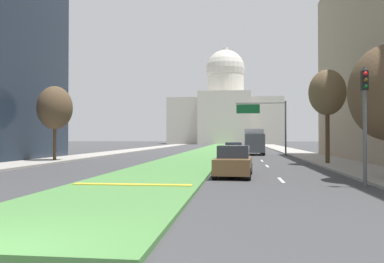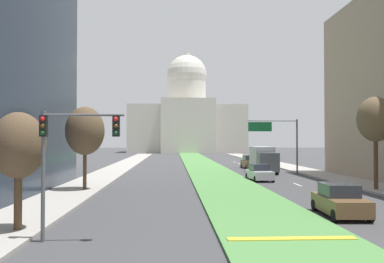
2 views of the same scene
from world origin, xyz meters
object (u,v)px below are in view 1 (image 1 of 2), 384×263
traffic_light_near_right (365,110)px  capitol_building (225,110)px  street_tree_right_mid (327,93)px  sedan_midblock (233,151)px  box_truck_delivery (254,141)px  sedan_lead_stopped (234,162)px  street_tree_left_mid (55,108)px  overhead_guide_sign (266,116)px  sedan_distant (251,146)px

traffic_light_near_right → capitol_building: bearing=94.9°
street_tree_right_mid → sedan_midblock: bearing=131.2°
sedan_midblock → box_truck_delivery: box_truck_delivery is taller
traffic_light_near_right → sedan_midblock: (-5.93, 22.61, -2.54)m
capitol_building → sedan_midblock: capitol_building is taller
traffic_light_near_right → sedan_lead_stopped: 7.36m
sedan_lead_stopped → street_tree_left_mid: bearing=144.7°
capitol_building → traffic_light_near_right: bearing=-85.1°
overhead_guide_sign → sedan_lead_stopped: size_ratio=1.50×
sedan_lead_stopped → box_truck_delivery: size_ratio=0.68×
traffic_light_near_right → street_tree_left_mid: size_ratio=0.78×
street_tree_left_mid → sedan_lead_stopped: street_tree_left_mid is taller
traffic_light_near_right → street_tree_right_mid: (1.53, 14.07, 2.32)m
sedan_midblock → street_tree_right_mid: bearing=-48.8°
overhead_guide_sign → street_tree_left_mid: size_ratio=0.97×
sedan_midblock → street_tree_left_mid: bearing=-154.5°
street_tree_left_mid → sedan_lead_stopped: size_ratio=1.54×
traffic_light_near_right → sedan_lead_stopped: size_ratio=1.20×
street_tree_left_mid → sedan_midblock: street_tree_left_mid is taller
capitol_building → box_truck_delivery: size_ratio=5.86×
street_tree_right_mid → box_truck_delivery: bearing=105.9°
street_tree_right_mid → box_truck_delivery: street_tree_right_mid is taller
sedan_distant → sedan_midblock: bearing=-97.9°
traffic_light_near_right → sedan_lead_stopped: (-5.66, 3.98, -2.51)m
capitol_building → sedan_lead_stopped: (4.20, -110.75, -10.52)m
traffic_light_near_right → street_tree_left_mid: bearing=144.8°
street_tree_right_mid → sedan_lead_stopped: 13.30m
sedan_midblock → sedan_distant: size_ratio=0.95×
sedan_distant → box_truck_delivery: 8.48m
street_tree_left_mid → sedan_distant: size_ratio=1.43×
capitol_building → street_tree_right_mid: capitol_building is taller
sedan_midblock → sedan_distant: 17.61m
capitol_building → sedan_distant: size_ratio=8.03×
overhead_guide_sign → sedan_lead_stopped: (-3.58, -26.03, -3.87)m
traffic_light_near_right → sedan_lead_stopped: bearing=144.9°
traffic_light_near_right → sedan_midblock: size_ratio=1.17×
traffic_light_near_right → sedan_distant: 40.28m
street_tree_right_mid → sedan_lead_stopped: size_ratio=1.72×
capitol_building → street_tree_left_mid: size_ratio=5.61×
overhead_guide_sign → capitol_building: bearing=95.2°
traffic_light_near_right → sedan_midblock: traffic_light_near_right is taller
sedan_lead_stopped → sedan_distant: 36.14m
street_tree_left_mid → street_tree_right_mid: (23.03, -1.12, 0.89)m
overhead_guide_sign → street_tree_right_mid: (3.61, -15.94, 0.96)m
box_truck_delivery → sedan_lead_stopped: bearing=-94.5°
sedan_midblock → sedan_lead_stopped: bearing=-89.1°
overhead_guide_sign → sedan_midblock: size_ratio=1.46×
sedan_lead_stopped → sedan_midblock: bearing=90.9°
capitol_building → sedan_lead_stopped: capitol_building is taller
overhead_guide_sign → sedan_lead_stopped: overhead_guide_sign is taller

